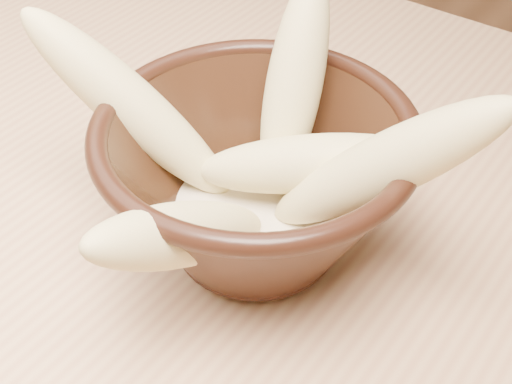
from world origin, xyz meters
TOP-DOWN VIEW (x-y plane):
  - table at (0.00, 0.00)m, footprint 1.20×0.80m
  - bowl at (0.11, -0.05)m, footprint 0.23×0.23m
  - milk_puddle at (0.11, -0.05)m, footprint 0.13×0.13m
  - banana_upright at (0.09, 0.01)m, footprint 0.08×0.13m
  - banana_left at (0.01, -0.07)m, footprint 0.18×0.09m
  - banana_right at (0.19, -0.03)m, footprint 0.18×0.09m
  - banana_across at (0.14, -0.03)m, footprint 0.17×0.12m
  - banana_front at (0.11, -0.14)m, footprint 0.06×0.17m

SIDE VIEW (x-z plane):
  - table at x=0.00m, z-range 0.30..1.05m
  - milk_puddle at x=0.11m, z-range 0.78..0.80m
  - bowl at x=0.11m, z-range 0.76..0.89m
  - banana_across at x=0.14m, z-range 0.80..0.88m
  - banana_front at x=0.11m, z-range 0.78..0.90m
  - banana_left at x=0.01m, z-range 0.78..0.94m
  - banana_right at x=0.19m, z-range 0.78..0.95m
  - banana_upright at x=0.09m, z-range 0.79..0.95m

